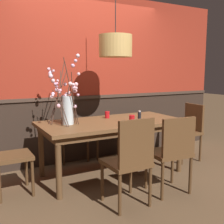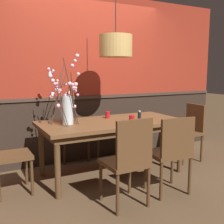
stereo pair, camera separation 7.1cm
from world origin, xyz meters
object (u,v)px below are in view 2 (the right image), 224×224
object	(u,v)px
chair_far_side_left	(72,127)
vase_with_blossoms	(66,104)
chair_head_west_end	(6,152)
chair_far_side_right	(102,125)
candle_holder_nearer_edge	(107,115)
chair_near_side_right	(171,150)
chair_head_east_end	(189,129)
candle_holder_nearer_center	(132,119)
dining_table	(112,127)
chair_near_side_left	(128,158)
condiment_bottle	(139,116)
pendant_lamp	(116,46)

from	to	relation	value
chair_far_side_left	vase_with_blossoms	bearing A→B (deg)	-113.15
chair_head_west_end	chair_far_side_right	xyz separation A→B (m)	(1.64, 0.87, 0.00)
chair_far_side_right	vase_with_blossoms	xyz separation A→B (m)	(-0.88, -0.81, 0.50)
chair_head_west_end	candle_holder_nearer_edge	xyz separation A→B (m)	(1.42, 0.23, 0.29)
chair_far_side_left	candle_holder_nearer_edge	size ratio (longest dim) A/B	9.36
chair_near_side_right	chair_head_east_end	size ratio (longest dim) A/B	1.02
chair_far_side_left	vase_with_blossoms	size ratio (longest dim) A/B	1.06
chair_far_side_right	candle_holder_nearer_edge	world-z (taller)	chair_far_side_right
candle_holder_nearer_center	candle_holder_nearer_edge	distance (m)	0.46
chair_head_east_end	vase_with_blossoms	size ratio (longest dim) A/B	1.03
dining_table	chair_far_side_right	world-z (taller)	chair_far_side_right
chair_near_side_left	chair_far_side_right	xyz separation A→B (m)	(0.55, 1.78, -0.02)
chair_head_east_end	candle_holder_nearer_edge	size ratio (longest dim) A/B	9.10
condiment_bottle	candle_holder_nearer_edge	bearing A→B (deg)	122.63
chair_far_side_right	condiment_bottle	world-z (taller)	chair_far_side_right
chair_near_side_left	condiment_bottle	distance (m)	0.97
vase_with_blossoms	condiment_bottle	world-z (taller)	vase_with_blossoms
chair_head_west_end	dining_table	bearing A→B (deg)	-0.08
vase_with_blossoms	chair_head_west_end	bearing A→B (deg)	-174.96
chair_near_side_right	condiment_bottle	bearing A→B (deg)	89.59
dining_table	chair_head_west_end	xyz separation A→B (m)	(-1.38, 0.00, -0.16)
pendant_lamp	chair_far_side_left	bearing A→B (deg)	112.75
chair_far_side_left	candle_holder_nearer_center	bearing A→B (deg)	-67.92
chair_head_west_end	vase_with_blossoms	size ratio (longest dim) A/B	1.04
chair_head_west_end	condiment_bottle	distance (m)	1.73
chair_head_east_end	pendant_lamp	distance (m)	1.81
chair_near_side_left	vase_with_blossoms	distance (m)	1.14
chair_near_side_left	chair_head_east_end	world-z (taller)	chair_near_side_left
vase_with_blossoms	candle_holder_nearer_edge	bearing A→B (deg)	13.41
vase_with_blossoms	candle_holder_nearer_edge	distance (m)	0.71
chair_head_west_end	condiment_bottle	xyz separation A→B (m)	(1.69, -0.20, 0.31)
condiment_bottle	pendant_lamp	world-z (taller)	pendant_lamp
condiment_bottle	chair_far_side_right	bearing A→B (deg)	92.69
chair_near_side_right	chair_far_side_right	world-z (taller)	chair_near_side_right
chair_head_west_end	candle_holder_nearer_center	size ratio (longest dim) A/B	9.59
chair_far_side_right	candle_holder_nearer_center	distance (m)	1.12
chair_head_west_end	condiment_bottle	world-z (taller)	chair_head_west_end
chair_near_side_right	chair_head_west_end	xyz separation A→B (m)	(-1.69, 0.88, -0.02)
dining_table	vase_with_blossoms	xyz separation A→B (m)	(-0.62, 0.07, 0.34)
chair_near_side_left	chair_far_side_left	world-z (taller)	chair_near_side_left
chair_head_east_end	condiment_bottle	size ratio (longest dim) A/B	6.20
candle_holder_nearer_center	condiment_bottle	size ratio (longest dim) A/B	0.65
dining_table	chair_far_side_left	xyz separation A→B (m)	(-0.26, 0.90, -0.15)
candle_holder_nearer_edge	chair_near_side_left	bearing A→B (deg)	-106.17
chair_head_east_end	dining_table	bearing A→B (deg)	179.54
chair_near_side_left	chair_near_side_right	size ratio (longest dim) A/B	1.04
chair_head_west_end	chair_head_east_end	size ratio (longest dim) A/B	1.01
vase_with_blossoms	pendant_lamp	size ratio (longest dim) A/B	0.87
chair_far_side_left	chair_head_west_end	xyz separation A→B (m)	(-1.11, -0.90, -0.01)
chair_near_side_right	chair_head_east_end	bearing A→B (deg)	38.65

